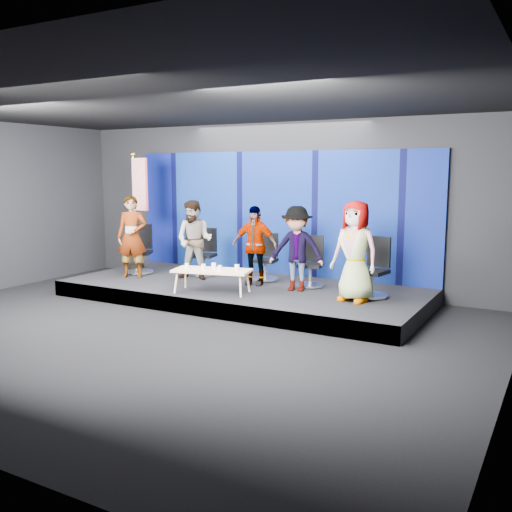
# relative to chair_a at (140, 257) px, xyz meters

# --- Properties ---
(ground) EXTENTS (10.00, 10.00, 0.00)m
(ground) POSITION_rel_chair_a_xyz_m (2.57, -2.53, -0.64)
(ground) COLOR black
(ground) RESTS_ON ground
(room_walls) EXTENTS (10.02, 8.02, 3.51)m
(room_walls) POSITION_rel_chair_a_xyz_m (2.57, -2.53, 1.79)
(room_walls) COLOR black
(room_walls) RESTS_ON ground
(riser) EXTENTS (7.00, 3.00, 0.30)m
(riser) POSITION_rel_chair_a_xyz_m (2.57, -0.03, -0.49)
(riser) COLOR black
(riser) RESTS_ON ground
(backdrop) EXTENTS (7.00, 0.08, 2.60)m
(backdrop) POSITION_rel_chair_a_xyz_m (2.57, 1.42, 0.96)
(backdrop) COLOR #070A52
(backdrop) RESTS_ON riser
(chair_a) EXTENTS (0.78, 0.78, 1.05)m
(chair_a) POSITION_rel_chair_a_xyz_m (0.00, 0.00, 0.00)
(chair_a) COLOR silver
(chair_a) RESTS_ON riser
(panelist_a) EXTENTS (0.73, 0.63, 1.69)m
(panelist_a) POSITION_rel_chair_a_xyz_m (0.19, -0.47, 0.50)
(panelist_a) COLOR black
(panelist_a) RESTS_ON riser
(chair_b) EXTENTS (0.65, 0.65, 0.99)m
(chair_b) POSITION_rel_chair_a_xyz_m (1.35, 0.47, -0.02)
(chair_b) COLOR silver
(chair_b) RESTS_ON riser
(panelist_b) EXTENTS (0.88, 0.74, 1.61)m
(panelist_b) POSITION_rel_chair_a_xyz_m (1.45, -0.02, 0.46)
(panelist_b) COLOR black
(panelist_b) RESTS_ON riser
(chair_c) EXTENTS (0.61, 0.61, 0.95)m
(chair_c) POSITION_rel_chair_a_xyz_m (2.75, 0.61, -0.03)
(chair_c) COLOR silver
(chair_c) RESTS_ON riser
(panelist_c) EXTENTS (0.95, 0.52, 1.53)m
(panelist_c) POSITION_rel_chair_a_xyz_m (2.76, 0.11, 0.42)
(panelist_c) COLOR black
(panelist_c) RESTS_ON riser
(chair_d) EXTENTS (0.63, 0.63, 0.96)m
(chair_d) POSITION_rel_chair_a_xyz_m (3.79, 0.48, -0.03)
(chair_d) COLOR silver
(chair_d) RESTS_ON riser
(panelist_d) EXTENTS (1.10, 0.75, 1.56)m
(panelist_d) POSITION_rel_chair_a_xyz_m (3.72, -0.02, 0.44)
(panelist_d) COLOR black
(panelist_d) RESTS_ON riser
(chair_e) EXTENTS (0.69, 0.69, 1.05)m
(chair_e) POSITION_rel_chair_a_xyz_m (5.12, 0.15, 0.00)
(chair_e) COLOR silver
(chair_e) RESTS_ON riser
(panelist_e) EXTENTS (0.92, 0.68, 1.71)m
(panelist_e) POSITION_rel_chair_a_xyz_m (4.94, -0.32, 0.51)
(panelist_e) COLOR black
(panelist_e) RESTS_ON riser
(coffee_table) EXTENTS (1.49, 0.90, 0.43)m
(coffee_table) POSITION_rel_chair_a_xyz_m (2.46, -0.93, 0.05)
(coffee_table) COLOR tan
(coffee_table) RESTS_ON riser
(mug_a) EXTENTS (0.07, 0.07, 0.09)m
(mug_a) POSITION_rel_chair_a_xyz_m (1.97, -1.02, 0.13)
(mug_a) COLOR silver
(mug_a) RESTS_ON coffee_table
(mug_b) EXTENTS (0.08, 0.08, 0.09)m
(mug_b) POSITION_rel_chair_a_xyz_m (2.32, -0.99, 0.13)
(mug_b) COLOR silver
(mug_b) RESTS_ON coffee_table
(mug_c) EXTENTS (0.08, 0.08, 0.10)m
(mug_c) POSITION_rel_chair_a_xyz_m (2.43, -0.81, 0.13)
(mug_c) COLOR silver
(mug_c) RESTS_ON coffee_table
(mug_d) EXTENTS (0.08, 0.08, 0.10)m
(mug_d) POSITION_rel_chair_a_xyz_m (2.66, -0.97, 0.13)
(mug_d) COLOR silver
(mug_d) RESTS_ON coffee_table
(mug_e) EXTENTS (0.08, 0.08, 0.10)m
(mug_e) POSITION_rel_chair_a_xyz_m (2.88, -0.75, 0.13)
(mug_e) COLOR silver
(mug_e) RESTS_ON coffee_table
(flag_stand) EXTENTS (0.60, 0.35, 2.61)m
(flag_stand) POSITION_rel_chair_a_xyz_m (-0.33, 0.35, 1.04)
(flag_stand) COLOR black
(flag_stand) RESTS_ON riser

